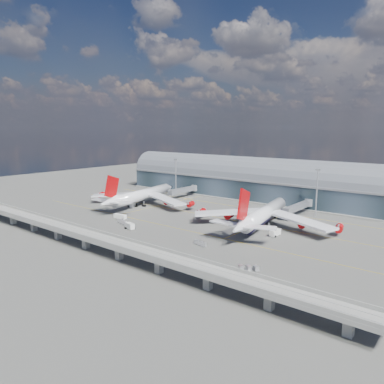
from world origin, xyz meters
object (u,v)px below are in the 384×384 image
Objects in this scene: floodlight_mast_right at (317,191)px; airliner_left at (141,195)px; service_truck_0 at (133,205)px; service_truck_3 at (275,233)px; cargo_train_0 at (123,222)px; floodlight_mast_left at (176,176)px; service_truck_4 at (242,215)px; service_truck_5 at (241,207)px; cargo_train_2 at (248,268)px; service_truck_1 at (130,226)px; airliner_right at (263,215)px; service_truck_2 at (120,217)px; cargo_train_1 at (200,243)px.

floodlight_mast_right reaches higher than airliner_left.
floodlight_mast_right is at bearing -4.36° from service_truck_0.
cargo_train_0 is at bearing -153.01° from service_truck_3.
floodlight_mast_right reaches higher than cargo_train_0.
floodlight_mast_left is at bearing 7.82° from cargo_train_0.
service_truck_4 reaches higher than cargo_train_0.
cargo_train_2 is (50.67, -77.71, -0.74)m from service_truck_5.
floodlight_mast_left is at bearing 39.32° from service_truck_1.
service_truck_4 is at bearing -52.36° from cargo_train_0.
floodlight_mast_right is at bearing 63.26° from airliner_right.
airliner_right is at bearing 144.33° from service_truck_3.
service_truck_4 is at bearing -138.77° from floodlight_mast_right.
service_truck_5 is at bearing -162.91° from floodlight_mast_right.
cargo_train_2 is at bearing -77.36° from airliner_right.
cargo_train_0 is (-37.57, -49.70, -0.37)m from service_truck_4.
service_truck_4 is 16.88m from service_truck_5.
floodlight_mast_right is at bearing -24.23° from service_truck_1.
service_truck_2 reaches higher than cargo_train_1.
cargo_train_0 is at bearing -157.40° from airliner_right.
service_truck_2 is 1.04× the size of cargo_train_1.
airliner_left is at bearing -80.67° from floodlight_mast_left.
floodlight_mast_left is 143.85m from cargo_train_2.
service_truck_1 reaches higher than cargo_train_1.
airliner_right is at bearing -105.73° from floodlight_mast_right.
service_truck_2 is at bearing 107.73° from cargo_train_2.
service_truck_4 is 0.66× the size of cargo_train_2.
service_truck_4 is 0.43× the size of cargo_train_0.
airliner_right is 15.97× the size of service_truck_4.
service_truck_1 is 0.77× the size of cargo_train_1.
service_truck_5 is 92.77m from cargo_train_2.
service_truck_2 is at bearing -84.73° from service_truck_0.
cargo_train_2 is at bearing -115.04° from cargo_train_0.
service_truck_4 is (63.49, 13.21, -5.07)m from airliner_left.
service_truck_4 is at bearing -20.61° from floodlight_mast_left.
cargo_train_0 is (9.03, -5.81, -0.43)m from service_truck_2.
service_truck_0 is at bearing 58.13° from service_truck_1.
airliner_left is 13.37× the size of service_truck_1.
service_truck_4 is 62.31m from cargo_train_0.
service_truck_5 is at bearing 3.18° from cargo_train_1.
airliner_left is at bearing 179.27° from service_truck_3.
cargo_train_1 is (59.34, -8.42, -0.54)m from service_truck_2.
airliner_left is at bearing 20.69° from service_truck_2.
service_truck_4 reaches higher than cargo_train_1.
airliner_right is (-10.77, -38.24, -7.52)m from floodlight_mast_right.
service_truck_0 reaches higher than cargo_train_1.
service_truck_0 is (-83.31, -7.59, -4.84)m from airliner_right.
airliner_left is 8.12m from service_truck_0.
cargo_train_2 is (41.77, -63.36, -0.45)m from service_truck_4.
service_truck_4 is (-30.17, 21.00, -0.18)m from service_truck_3.
service_truck_4 is at bearing 149.19° from service_truck_3.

